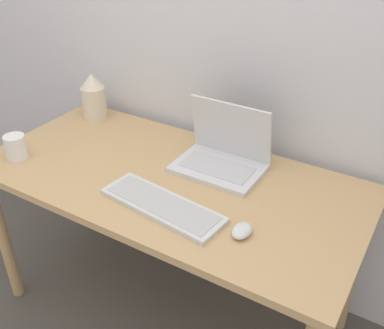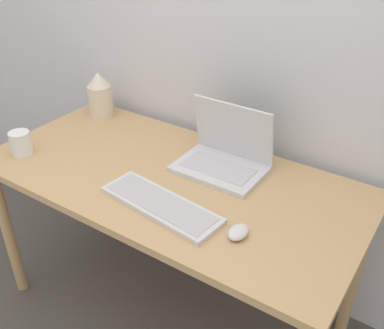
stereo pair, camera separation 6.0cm
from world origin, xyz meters
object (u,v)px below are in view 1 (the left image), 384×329
Objects in this scene: laptop at (223,154)px; keyboard at (162,205)px; mouse at (242,231)px; vase at (93,97)px; mug at (16,147)px.

keyboard is at bearing -98.03° from laptop.
mouse reaches higher than keyboard.
laptop is 1.55× the size of vase.
keyboard is 4.77× the size of mug.
laptop is 0.74m from vase.
vase is (-0.98, 0.42, 0.09)m from mouse.
vase is at bearing 147.74° from keyboard.
laptop is at bearing -6.68° from vase.
mouse is 0.99m from mug.
mouse is (0.29, 0.01, 0.01)m from keyboard.
keyboard is at bearing -32.26° from vase.
vase is 2.19× the size of mug.
vase reaches higher than mouse.
laptop reaches higher than vase.
mouse is at bearing -23.13° from vase.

